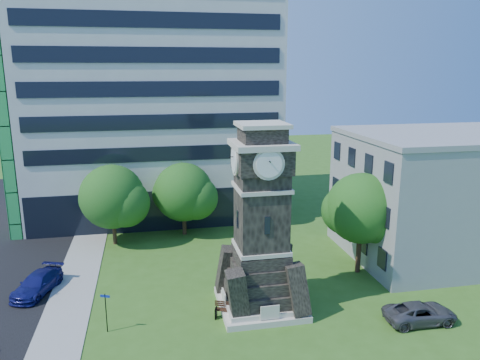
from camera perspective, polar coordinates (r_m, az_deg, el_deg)
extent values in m
plane|color=#345E1B|center=(30.02, -2.40, -17.49)|extent=(160.00, 160.00, 0.00)
cube|color=gray|center=(34.58, -20.03, -13.87)|extent=(3.00, 70.00, 0.06)
cube|color=beige|center=(32.14, 2.48, -14.84)|extent=(5.40, 5.40, 0.40)
cube|color=beige|center=(31.98, 2.49, -14.29)|extent=(4.80, 4.80, 0.30)
cube|color=black|center=(29.48, 2.62, -2.77)|extent=(3.00, 3.00, 6.40)
cube|color=beige|center=(30.45, 2.56, -8.20)|extent=(3.25, 3.25, 0.25)
cube|color=beige|center=(29.22, 2.64, -0.89)|extent=(3.25, 3.25, 0.25)
cube|color=black|center=(28.38, 3.34, -5.55)|extent=(0.35, 0.08, 1.10)
cube|color=black|center=(28.82, 2.68, 2.58)|extent=(3.30, 3.30, 1.60)
cube|color=beige|center=(28.67, 2.70, 4.35)|extent=(3.70, 3.70, 0.35)
cylinder|color=white|center=(27.14, 3.59, 1.89)|extent=(1.56, 0.06, 1.56)
cylinder|color=white|center=(28.45, -0.78, 2.45)|extent=(0.06, 1.56, 1.56)
cube|color=black|center=(28.58, 2.71, 5.54)|extent=(2.60, 2.60, 0.90)
cube|color=beige|center=(28.50, 2.73, 6.73)|extent=(3.00, 3.00, 0.25)
cube|color=silver|center=(51.47, -10.62, 11.65)|extent=(25.00, 15.00, 28.00)
cube|color=black|center=(46.25, -9.81, -3.62)|extent=(24.50, 0.80, 4.00)
cube|color=gray|center=(42.42, 23.38, -1.91)|extent=(15.00, 12.00, 10.00)
cube|color=gray|center=(41.45, 24.04, 5.05)|extent=(15.20, 12.20, 0.40)
imported|color=navy|center=(36.56, -23.48, -11.51)|extent=(3.41, 5.10, 1.37)
imported|color=#4A494E|center=(32.20, 21.12, -14.89)|extent=(4.56, 2.19, 1.25)
cube|color=black|center=(30.76, -2.95, -15.89)|extent=(0.06, 0.47, 0.73)
cube|color=black|center=(31.03, 0.40, -15.59)|extent=(0.06, 0.47, 0.73)
cube|color=#332011|center=(30.83, -1.27, -15.58)|extent=(1.87, 0.50, 0.04)
cube|color=#332011|center=(30.89, -1.35, -14.90)|extent=(1.87, 0.04, 0.42)
cylinder|color=black|center=(30.02, -16.00, -15.32)|extent=(0.06, 0.06, 2.48)
cube|color=#0E3F9C|center=(29.52, -16.14, -13.45)|extent=(0.60, 0.04, 0.15)
cylinder|color=#332114|center=(43.63, -15.06, -5.94)|extent=(0.34, 0.34, 2.56)
sphere|color=#26661E|center=(42.72, -15.32, -1.97)|extent=(5.69, 5.69, 5.69)
sphere|color=#26661E|center=(42.23, -13.78, -2.76)|extent=(4.27, 4.27, 4.27)
sphere|color=#26661E|center=(43.56, -16.54, -2.15)|extent=(3.98, 3.98, 3.98)
cylinder|color=#332114|center=(44.90, -6.80, -5.11)|extent=(0.38, 0.38, 2.42)
sphere|color=#2C651E|center=(44.05, -6.91, -1.46)|extent=(5.52, 5.52, 5.52)
sphere|color=#2C651E|center=(43.74, -5.39, -2.17)|extent=(4.14, 4.14, 4.14)
sphere|color=#2C651E|center=(44.73, -8.20, -1.63)|extent=(3.86, 3.86, 3.86)
cylinder|color=#332114|center=(48.11, 2.98, -3.98)|extent=(0.35, 0.35, 2.05)
sphere|color=#245619|center=(47.42, 3.02, -1.08)|extent=(4.31, 4.31, 4.31)
sphere|color=#245619|center=(47.34, 4.15, -1.63)|extent=(3.23, 3.23, 3.23)
sphere|color=#245619|center=(47.81, 1.98, -1.24)|extent=(3.02, 3.02, 3.02)
cylinder|color=#332114|center=(37.67, 14.23, -8.68)|extent=(0.38, 0.38, 3.00)
sphere|color=#226B1F|center=(36.48, 14.56, -3.34)|extent=(5.35, 5.35, 5.35)
sphere|color=#226B1F|center=(36.67, 16.38, -4.32)|extent=(4.01, 4.01, 4.01)
sphere|color=#226B1F|center=(36.76, 12.77, -3.65)|extent=(3.74, 3.74, 3.74)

